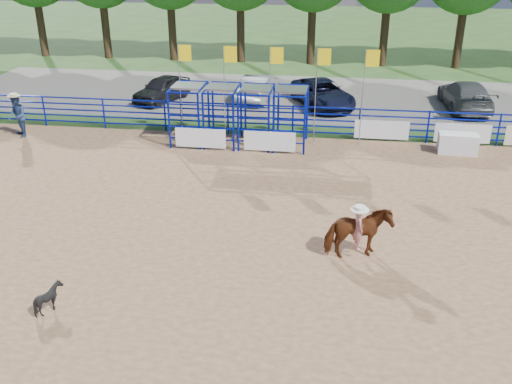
# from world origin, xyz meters

# --- Properties ---
(ground) EXTENTS (120.00, 120.00, 0.00)m
(ground) POSITION_xyz_m (0.00, 0.00, 0.00)
(ground) COLOR #345622
(ground) RESTS_ON ground
(arena_dirt) EXTENTS (30.00, 20.00, 0.02)m
(arena_dirt) POSITION_xyz_m (0.00, 0.00, 0.01)
(arena_dirt) COLOR #9E744F
(arena_dirt) RESTS_ON ground
(gravel_strip) EXTENTS (40.00, 10.00, 0.01)m
(gravel_strip) POSITION_xyz_m (0.00, 17.00, 0.01)
(gravel_strip) COLOR slate
(gravel_strip) RESTS_ON ground
(announcer_table) EXTENTS (1.64, 0.83, 0.86)m
(announcer_table) POSITION_xyz_m (7.12, 8.87, 0.45)
(announcer_table) COLOR silver
(announcer_table) RESTS_ON arena_dirt
(horse_and_rider) EXTENTS (2.03, 1.39, 2.27)m
(horse_and_rider) POSITION_xyz_m (2.68, -0.32, 0.87)
(horse_and_rider) COLOR #5F2D13
(horse_and_rider) RESTS_ON arena_dirt
(calf) EXTENTS (0.84, 0.79, 0.76)m
(calf) POSITION_xyz_m (-4.95, -3.99, 0.40)
(calf) COLOR black
(calf) RESTS_ON arena_dirt
(spectator_cowboy) EXTENTS (1.16, 1.20, 2.00)m
(spectator_cowboy) POSITION_xyz_m (-12.44, 8.33, 1.02)
(spectator_cowboy) COLOR navy
(spectator_cowboy) RESTS_ON arena_dirt
(car_a) EXTENTS (2.88, 4.28, 1.35)m
(car_a) POSITION_xyz_m (-7.66, 15.15, 0.69)
(car_a) COLOR black
(car_a) RESTS_ON gravel_strip
(car_b) EXTENTS (2.07, 4.38, 1.39)m
(car_b) POSITION_xyz_m (-2.40, 16.11, 0.70)
(car_b) COLOR gray
(car_b) RESTS_ON gravel_strip
(car_c) EXTENTS (4.05, 5.43, 1.37)m
(car_c) POSITION_xyz_m (1.19, 15.33, 0.70)
(car_c) COLOR black
(car_c) RESTS_ON gravel_strip
(car_d) EXTENTS (2.34, 5.19, 1.48)m
(car_d) POSITION_xyz_m (8.69, 15.79, 0.75)
(car_d) COLOR #565659
(car_d) RESTS_ON gravel_strip
(perimeter_fence) EXTENTS (30.10, 20.10, 1.50)m
(perimeter_fence) POSITION_xyz_m (0.00, 0.00, 0.75)
(perimeter_fence) COLOR #07159F
(perimeter_fence) RESTS_ON ground
(chute_assembly) EXTENTS (19.32, 2.41, 4.20)m
(chute_assembly) POSITION_xyz_m (-1.90, 8.84, 1.26)
(chute_assembly) COLOR #07159F
(chute_assembly) RESTS_ON ground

